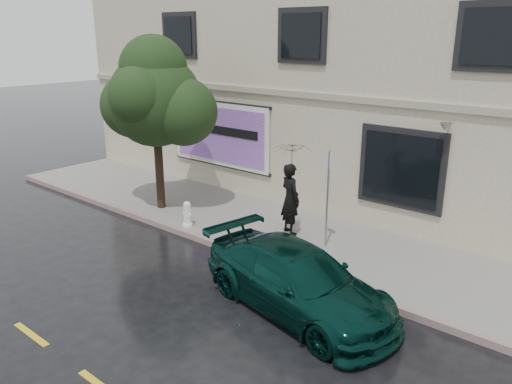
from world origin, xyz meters
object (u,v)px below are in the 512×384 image
Objects in this scene: fire_hydrant at (187,214)px; car at (297,280)px; street_tree at (155,101)px; pedestrian at (290,199)px.

car is at bearing -12.71° from fire_hydrant.
fire_hydrant is at bearing -17.70° from street_tree.
street_tree reaches higher than pedestrian.
fire_hydrant is (-4.74, 1.47, -0.14)m from car.
pedestrian reaches higher than fire_hydrant.
car is at bearing -17.34° from street_tree.
pedestrian is at bearing 10.76° from street_tree.
car is at bearing 151.38° from pedestrian.
fire_hydrant is (-2.49, -1.39, -0.61)m from pedestrian.
street_tree is at bearing 83.82° from car.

